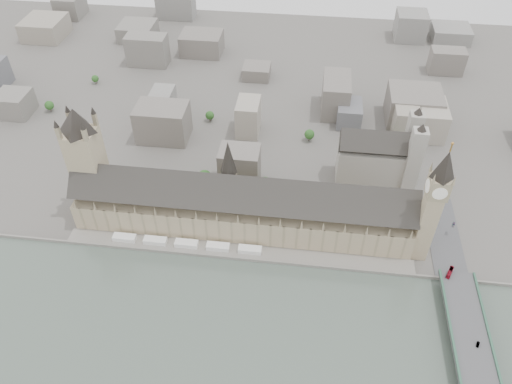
# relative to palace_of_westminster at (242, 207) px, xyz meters

# --- Properties ---
(ground) EXTENTS (900.00, 900.00, 0.00)m
(ground) POSITION_rel_palace_of_westminster_xyz_m (0.00, -19.70, -22.71)
(ground) COLOR #595651
(ground) RESTS_ON ground
(embankment_wall) EXTENTS (600.00, 1.50, 3.00)m
(embankment_wall) POSITION_rel_palace_of_westminster_xyz_m (0.00, -34.70, -21.21)
(embankment_wall) COLOR slate
(embankment_wall) RESTS_ON ground
(river_terrace) EXTENTS (270.00, 15.00, 2.00)m
(river_terrace) POSITION_rel_palace_of_westminster_xyz_m (0.00, -27.20, -21.71)
(river_terrace) COLOR slate
(river_terrace) RESTS_ON ground
(terrace_tents) EXTENTS (118.00, 7.00, 4.00)m
(terrace_tents) POSITION_rel_palace_of_westminster_xyz_m (-40.00, -26.70, -18.71)
(terrace_tents) COLOR white
(terrace_tents) RESTS_ON river_terrace
(palace_of_westminster) EXTENTS (265.00, 40.73, 55.44)m
(palace_of_westminster) POSITION_rel_palace_of_westminster_xyz_m (0.00, 0.00, 0.00)
(palace_of_westminster) COLOR tan
(palace_of_westminster) RESTS_ON ground
(elizabeth_tower) EXTENTS (17.00, 17.00, 107.50)m
(elizabeth_tower) POSITION_rel_palace_of_westminster_xyz_m (138.00, -11.70, 35.38)
(elizabeth_tower) COLOR tan
(elizabeth_tower) RESTS_ON ground
(victoria_tower) EXTENTS (30.00, 30.00, 100.00)m
(victoria_tower) POSITION_rel_palace_of_westminster_xyz_m (-122.00, 6.30, 32.50)
(victoria_tower) COLOR tan
(victoria_tower) RESTS_ON ground
(central_tower) EXTENTS (13.00, 13.00, 48.00)m
(central_tower) POSITION_rel_palace_of_westminster_xyz_m (-10.00, 6.30, 35.21)
(central_tower) COLOR gray
(central_tower) RESTS_ON ground
(westminster_bridge) EXTENTS (25.00, 325.00, 10.25)m
(westminster_bridge) POSITION_rel_palace_of_westminster_xyz_m (162.00, -107.20, -17.58)
(westminster_bridge) COLOR #474749
(westminster_bridge) RESTS_ON ground
(westminster_abbey) EXTENTS (68.00, 36.00, 64.00)m
(westminster_abbey) POSITION_rel_palace_of_westminster_xyz_m (110.92, 75.30, 2.38)
(westminster_abbey) COLOR #A29B91
(westminster_abbey) RESTS_ON ground
(city_skyline_inland) EXTENTS (720.00, 360.00, 38.00)m
(city_skyline_inland) POSITION_rel_palace_of_westminster_xyz_m (0.00, 225.30, -3.71)
(city_skyline_inland) COLOR gray
(city_skyline_inland) RESTS_ON ground
(park_trees) EXTENTS (110.00, 30.00, 15.00)m
(park_trees) POSITION_rel_palace_of_westminster_xyz_m (-10.00, 40.30, -15.21)
(park_trees) COLOR #284E1B
(park_trees) RESTS_ON ground
(red_bus_north) EXTENTS (7.22, 11.60, 3.21)m
(red_bus_north) POSITION_rel_palace_of_westminster_xyz_m (156.56, -36.72, -10.85)
(red_bus_north) COLOR maroon
(red_bus_north) RESTS_ON westminster_bridge
(car_silver) EXTENTS (3.00, 4.67, 1.45)m
(car_silver) POSITION_rel_palace_of_westminster_xyz_m (165.18, -93.22, -11.73)
(car_silver) COLOR gray
(car_silver) RESTS_ON westminster_bridge
(car_approach) EXTENTS (3.60, 5.22, 1.40)m
(car_approach) POSITION_rel_palace_of_westminster_xyz_m (167.33, 13.35, -11.75)
(car_approach) COLOR gray
(car_approach) RESTS_ON westminster_bridge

